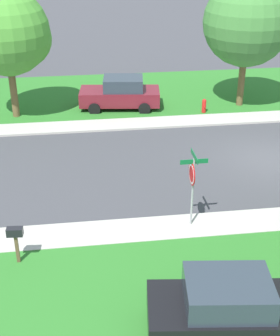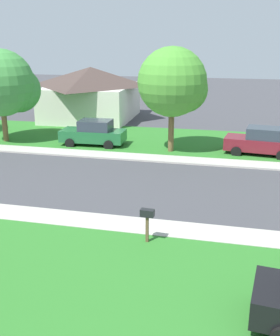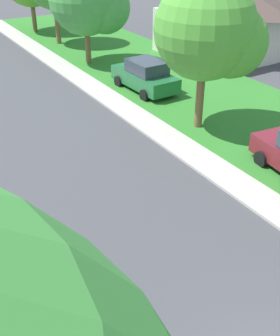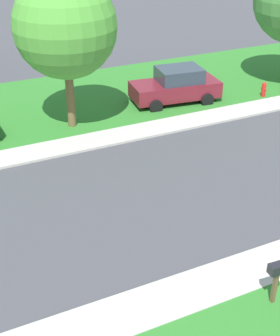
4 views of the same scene
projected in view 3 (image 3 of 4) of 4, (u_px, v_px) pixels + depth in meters
sidewalk_east at (157, 130)px, 19.09m from camera, size 1.40×56.00×0.10m
lawn_east at (235, 109)px, 21.20m from camera, size 8.00×56.00×0.08m
car_green_near_corner at (145, 76)px, 23.14m from camera, size 2.14×4.36×1.76m
tree_across_left at (212, 32)px, 17.25m from camera, size 4.57×4.25×6.56m
tree_sidewalk_far at (90, 1)px, 26.06m from camera, size 4.86×4.52×6.37m
house_right_setback at (233, 19)px, 29.07m from camera, size 9.30×8.14×4.60m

